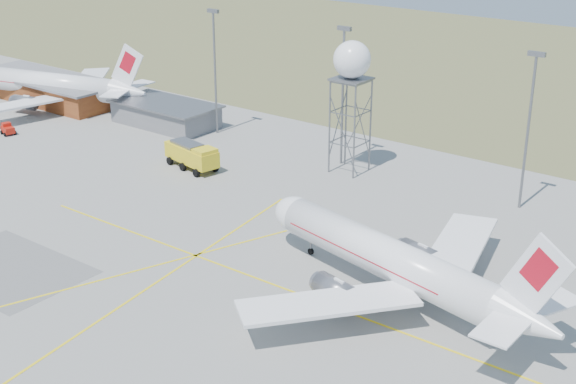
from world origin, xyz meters
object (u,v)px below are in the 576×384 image
Objects in this scene: airliner_far at (54,85)px; baggage_tug at (8,130)px; airliner_main at (392,261)px; fire_truck at (193,157)px; radar_tower at (351,100)px.

baggage_tug is (8.13, -15.84, -3.25)m from airliner_far.
fire_truck is at bearing -7.05° from airliner_main.
airliner_main is 90.06m from airliner_far.
baggage_tug is at bearing 102.68° from airliner_far.
radar_tower is 6.83× the size of baggage_tug.
radar_tower is at bearing 46.18° from fire_truck.
airliner_main is at bearing 8.77° from baggage_tug.
fire_truck is (-18.84, -13.04, -8.89)m from radar_tower.
radar_tower reaches higher than baggage_tug.
airliner_main is 1.97× the size of radar_tower.
airliner_main is 3.74× the size of fire_truck.
fire_truck is at bearing -145.31° from radar_tower.
fire_truck is 36.58m from baggage_tug.
radar_tower is 1.90× the size of fire_truck.
airliner_far is at bearing 132.12° from baggage_tug.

